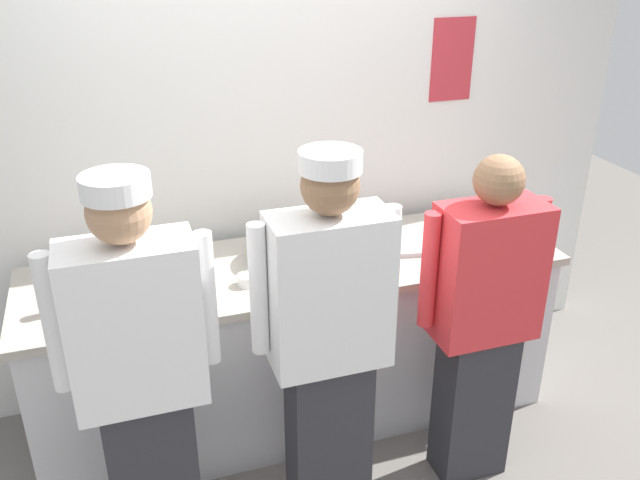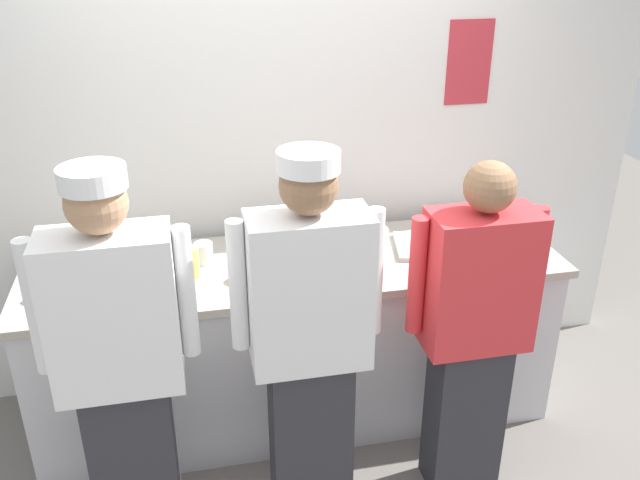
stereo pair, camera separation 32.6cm
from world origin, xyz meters
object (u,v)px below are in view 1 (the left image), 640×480
(plate_stack_front, at_px, (142,294))
(ramekin_yellow_sauce, at_px, (131,276))
(squeeze_bottle_spare, at_px, (62,290))
(chefs_knife, at_px, (425,235))
(chef_center, at_px, (329,339))
(ramekin_green_sauce, at_px, (82,285))
(ramekin_orange_sauce, at_px, (246,280))
(squeeze_bottle_secondary, at_px, (373,245))
(chef_near_left, at_px, (141,375))
(squeeze_bottle_primary, at_px, (195,267))
(deli_cup, at_px, (203,259))
(sheet_tray, at_px, (442,240))
(chef_far_right, at_px, (482,319))
(ramekin_red_sauce, at_px, (109,265))
(mixing_bowl_steel, at_px, (287,251))
(plate_stack_rear, at_px, (365,234))

(plate_stack_front, bearing_deg, ramekin_yellow_sauce, 99.07)
(squeeze_bottle_spare, bearing_deg, chefs_knife, 6.30)
(chef_center, bearing_deg, ramekin_green_sauce, 141.62)
(ramekin_orange_sauce, bearing_deg, squeeze_bottle_secondary, 2.42)
(chef_near_left, height_order, ramekin_green_sauce, chef_near_left)
(squeeze_bottle_primary, bearing_deg, deli_cup, 66.92)
(ramekin_yellow_sauce, distance_m, ramekin_green_sauce, 0.21)
(ramekin_yellow_sauce, bearing_deg, chef_near_left, -91.66)
(squeeze_bottle_spare, bearing_deg, sheet_tray, 3.19)
(squeeze_bottle_secondary, height_order, ramekin_orange_sauce, squeeze_bottle_secondary)
(squeeze_bottle_primary, bearing_deg, chef_center, -55.18)
(chef_far_right, bearing_deg, ramekin_red_sauce, 150.42)
(sheet_tray, bearing_deg, chef_far_right, -101.50)
(squeeze_bottle_primary, height_order, ramekin_yellow_sauce, squeeze_bottle_primary)
(squeeze_bottle_spare, relative_size, ramekin_yellow_sauce, 1.90)
(plate_stack_front, height_order, chefs_knife, plate_stack_front)
(chef_near_left, height_order, ramekin_orange_sauce, chef_near_left)
(chef_near_left, bearing_deg, chef_far_right, 1.07)
(chef_center, distance_m, ramekin_red_sauce, 1.20)
(mixing_bowl_steel, height_order, ramekin_green_sauce, mixing_bowl_steel)
(plate_stack_front, xyz_separation_m, chefs_knife, (1.48, 0.22, -0.03))
(ramekin_red_sauce, relative_size, deli_cup, 0.93)
(chef_near_left, relative_size, ramekin_red_sauce, 17.30)
(squeeze_bottle_primary, xyz_separation_m, ramekin_red_sauce, (-0.37, 0.27, -0.06))
(chef_center, xyz_separation_m, squeeze_bottle_spare, (-1.00, 0.56, 0.11))
(chef_center, bearing_deg, chefs_knife, 43.37)
(chef_near_left, relative_size, ramekin_green_sauce, 17.55)
(ramekin_red_sauce, bearing_deg, chefs_knife, -4.88)
(sheet_tray, distance_m, ramekin_green_sauce, 1.77)
(chef_center, xyz_separation_m, ramekin_red_sauce, (-0.80, 0.89, 0.03))
(chef_far_right, relative_size, deli_cup, 15.21)
(plate_stack_rear, xyz_separation_m, squeeze_bottle_secondary, (-0.06, -0.25, 0.06))
(deli_cup, bearing_deg, ramekin_yellow_sauce, -177.26)
(plate_stack_front, distance_m, plate_stack_rear, 1.19)
(plate_stack_front, distance_m, ramekin_green_sauce, 0.32)
(chef_near_left, height_order, ramekin_yellow_sauce, chef_near_left)
(plate_stack_rear, bearing_deg, plate_stack_front, -166.59)
(ramekin_red_sauce, xyz_separation_m, ramekin_yellow_sauce, (0.09, -0.15, 0.00))
(plate_stack_rear, height_order, ramekin_orange_sauce, plate_stack_rear)
(squeeze_bottle_primary, relative_size, deli_cup, 1.71)
(chef_far_right, xyz_separation_m, ramekin_yellow_sauce, (-1.43, 0.71, 0.09))
(sheet_tray, distance_m, squeeze_bottle_primary, 1.28)
(chef_center, distance_m, ramekin_green_sauce, 1.18)
(squeeze_bottle_secondary, bearing_deg, chefs_knife, 26.90)
(sheet_tray, xyz_separation_m, deli_cup, (-1.22, 0.10, 0.04))
(chef_far_right, relative_size, squeeze_bottle_primary, 8.89)
(chef_near_left, relative_size, squeeze_bottle_primary, 9.40)
(ramekin_red_sauce, bearing_deg, ramekin_yellow_sauce, -59.12)
(plate_stack_front, height_order, squeeze_bottle_secondary, squeeze_bottle_secondary)
(squeeze_bottle_spare, xyz_separation_m, ramekin_orange_sauce, (0.78, -0.02, -0.07))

